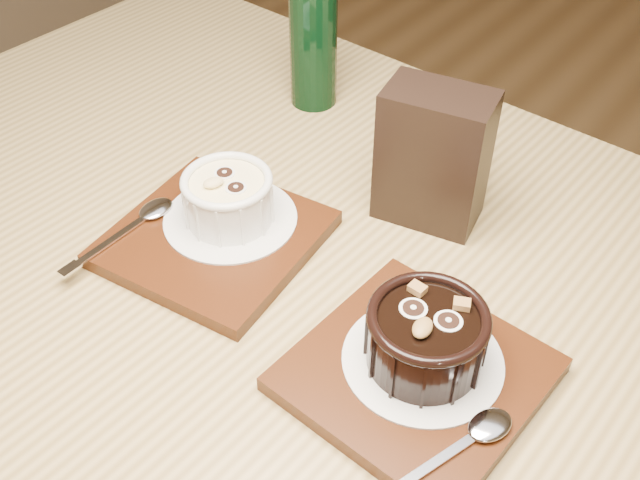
# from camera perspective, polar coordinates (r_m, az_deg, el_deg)

# --- Properties ---
(table) EXTENTS (1.23, 0.85, 0.75)m
(table) POSITION_cam_1_polar(r_m,az_deg,el_deg) (0.75, -1.26, -8.84)
(table) COLOR olive
(table) RESTS_ON ground
(tray_left) EXTENTS (0.20, 0.20, 0.01)m
(tray_left) POSITION_cam_1_polar(r_m,az_deg,el_deg) (0.73, -8.03, 0.12)
(tray_left) COLOR #431D0B
(tray_left) RESTS_ON table
(doily_left) EXTENTS (0.13, 0.13, 0.00)m
(doily_left) POSITION_cam_1_polar(r_m,az_deg,el_deg) (0.73, -6.84, 1.64)
(doily_left) COLOR silver
(doily_left) RESTS_ON tray_left
(ramekin_white) EXTENTS (0.09, 0.09, 0.05)m
(ramekin_white) POSITION_cam_1_polar(r_m,az_deg,el_deg) (0.71, -7.02, 3.33)
(ramekin_white) COLOR white
(ramekin_white) RESTS_ON doily_left
(spoon_left) EXTENTS (0.03, 0.13, 0.01)m
(spoon_left) POSITION_cam_1_polar(r_m,az_deg,el_deg) (0.74, -14.38, 0.95)
(spoon_left) COLOR white
(spoon_left) RESTS_ON tray_left
(tray_right) EXTENTS (0.19, 0.19, 0.01)m
(tray_right) POSITION_cam_1_polar(r_m,az_deg,el_deg) (0.61, 7.32, -10.12)
(tray_right) COLOR #431D0B
(tray_right) RESTS_ON table
(doily_right) EXTENTS (0.13, 0.13, 0.00)m
(doily_right) POSITION_cam_1_polar(r_m,az_deg,el_deg) (0.61, 7.83, -9.03)
(doily_right) COLOR silver
(doily_right) RESTS_ON tray_right
(ramekin_dark) EXTENTS (0.10, 0.10, 0.06)m
(ramekin_dark) POSITION_cam_1_polar(r_m,az_deg,el_deg) (0.59, 8.10, -7.18)
(ramekin_dark) COLOR black
(ramekin_dark) RESTS_ON doily_right
(spoon_right) EXTENTS (0.07, 0.14, 0.01)m
(spoon_right) POSITION_cam_1_polar(r_m,az_deg,el_deg) (0.56, 10.21, -15.38)
(spoon_right) COLOR white
(spoon_right) RESTS_ON tray_right
(condiment_stand) EXTENTS (0.11, 0.08, 0.14)m
(condiment_stand) POSITION_cam_1_polar(r_m,az_deg,el_deg) (0.72, 8.62, 6.27)
(condiment_stand) COLOR black
(condiment_stand) RESTS_ON table
(green_bottle) EXTENTS (0.06, 0.06, 0.21)m
(green_bottle) POSITION_cam_1_polar(r_m,az_deg,el_deg) (0.89, -0.51, 14.97)
(green_bottle) COLOR black
(green_bottle) RESTS_ON table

